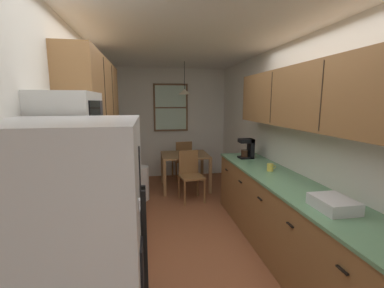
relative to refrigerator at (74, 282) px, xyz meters
name	(u,v)px	position (x,y,z in m)	size (l,w,h in m)	color
ground_plane	(188,225)	(0.95, 2.20, -0.85)	(12.00, 12.00, 0.00)	brown
wall_left	(85,141)	(-0.40, 2.20, 0.42)	(0.10, 9.00, 2.55)	silver
wall_right	(278,137)	(2.30, 2.20, 0.42)	(0.10, 9.00, 2.55)	silver
wall_back	(171,123)	(0.95, 4.85, 0.42)	(4.40, 0.10, 2.55)	silver
ceiling_slab	(187,39)	(0.95, 2.20, 1.74)	(4.40, 9.00, 0.08)	white
refrigerator	(74,282)	(0.00, 0.00, 0.00)	(0.74, 0.77, 1.70)	silver
stove_range	(96,264)	(-0.05, 0.72, -0.38)	(0.66, 0.63, 1.10)	black
microwave_over_range	(69,116)	(-0.16, 0.72, 0.83)	(0.39, 0.60, 0.35)	white
counter_left	(114,207)	(-0.05, 1.95, -0.40)	(0.64, 1.83, 0.90)	olive
upper_cabinets_left	(95,92)	(-0.19, 1.90, 1.05)	(0.33, 1.91, 0.74)	olive
counter_right	(284,217)	(1.95, 1.30, -0.40)	(0.64, 3.19, 0.90)	olive
upper_cabinets_right	(306,97)	(2.09, 1.25, 0.98)	(0.33, 2.87, 0.67)	olive
dining_table	(185,159)	(1.13, 3.80, -0.24)	(0.94, 0.83, 0.73)	olive
dining_chair_near	(190,173)	(1.15, 3.18, -0.35)	(0.45, 0.45, 0.90)	olive
dining_chair_far	(183,158)	(1.17, 4.42, -0.35)	(0.45, 0.45, 0.90)	olive
pendant_light	(185,92)	(1.13, 3.80, 1.13)	(0.25, 0.25, 0.62)	black
back_window	(171,108)	(0.95, 4.77, 0.79)	(0.80, 0.05, 1.10)	brown
trash_bin	(141,183)	(0.25, 3.33, -0.54)	(0.30, 0.30, 0.62)	white
storage_canister	(101,187)	(-0.05, 1.17, 0.13)	(0.12, 0.12, 0.16)	#265999
dish_towel	(140,246)	(0.31, 0.88, -0.35)	(0.02, 0.16, 0.24)	white
coffee_maker	(248,148)	(1.95, 2.49, 0.21)	(0.22, 0.18, 0.31)	black
mug_by_coffeemaker	(270,167)	(1.95, 1.71, 0.10)	(0.12, 0.08, 0.10)	#E5CC4C
dish_rack	(333,204)	(1.91, 0.49, 0.10)	(0.28, 0.34, 0.10)	silver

